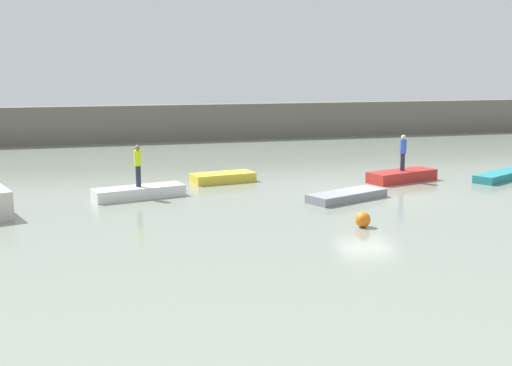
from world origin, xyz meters
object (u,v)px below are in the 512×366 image
object	(u,v)px
person_hiviz_shirt	(138,164)
rowboat_red	(402,176)
rowboat_teal	(501,176)
mooring_buoy	(363,220)
rowboat_white	(139,192)
person_blue_shirt	(403,151)
rowboat_grey	(347,196)
rowboat_yellow	(223,177)

from	to	relation	value
person_hiviz_shirt	rowboat_red	bearing A→B (deg)	3.14
rowboat_teal	mooring_buoy	distance (m)	12.60
rowboat_red	mooring_buoy	world-z (taller)	mooring_buoy
rowboat_white	rowboat_red	world-z (taller)	rowboat_red
rowboat_white	person_blue_shirt	distance (m)	12.78
rowboat_white	rowboat_grey	bearing A→B (deg)	-31.62
rowboat_grey	person_blue_shirt	size ratio (longest dim) A/B	2.10
person_hiviz_shirt	rowboat_grey	bearing A→B (deg)	-17.51
rowboat_grey	person_hiviz_shirt	size ratio (longest dim) A/B	2.06
rowboat_red	rowboat_yellow	bearing A→B (deg)	148.83
rowboat_white	person_blue_shirt	bearing A→B (deg)	-10.97
rowboat_grey	mooring_buoy	world-z (taller)	mooring_buoy
rowboat_yellow	person_hiviz_shirt	xyz separation A→B (m)	(-4.24, -2.78, 1.26)
rowboat_teal	person_hiviz_shirt	distance (m)	17.70
rowboat_red	rowboat_white	bearing A→B (deg)	165.84
rowboat_red	rowboat_grey	bearing A→B (deg)	-159.22
rowboat_yellow	rowboat_teal	xyz separation A→B (m)	(13.41, -2.91, -0.03)
person_hiviz_shirt	mooring_buoy	bearing A→B (deg)	-44.75
rowboat_teal	person_blue_shirt	bearing A→B (deg)	141.95
rowboat_white	rowboat_yellow	world-z (taller)	rowboat_white
rowboat_grey	rowboat_teal	bearing A→B (deg)	-7.55
rowboat_white	person_hiviz_shirt	bearing A→B (deg)	0.00
person_blue_shirt	person_hiviz_shirt	bearing A→B (deg)	-176.86
rowboat_red	rowboat_teal	xyz separation A→B (m)	(4.95, -0.82, -0.08)
rowboat_grey	rowboat_red	distance (m)	5.44
rowboat_white	rowboat_yellow	distance (m)	5.08
rowboat_white	rowboat_red	size ratio (longest dim) A/B	1.07
rowboat_yellow	rowboat_teal	size ratio (longest dim) A/B	0.78
rowboat_yellow	mooring_buoy	xyz separation A→B (m)	(2.91, -9.88, 0.05)
rowboat_red	person_blue_shirt	distance (m)	1.24
rowboat_white	rowboat_red	xyz separation A→B (m)	(12.70, 0.70, 0.02)
person_blue_shirt	rowboat_red	bearing A→B (deg)	0.00
person_hiviz_shirt	rowboat_teal	bearing A→B (deg)	-0.40
rowboat_white	rowboat_grey	xyz separation A→B (m)	(8.42, -2.66, -0.06)
rowboat_white	mooring_buoy	bearing A→B (deg)	-58.86
rowboat_yellow	rowboat_teal	world-z (taller)	rowboat_yellow
rowboat_white	person_hiviz_shirt	world-z (taller)	person_hiviz_shirt
mooring_buoy	person_blue_shirt	bearing A→B (deg)	54.56
rowboat_red	mooring_buoy	xyz separation A→B (m)	(-5.54, -7.79, 0.00)
person_blue_shirt	rowboat_yellow	bearing A→B (deg)	166.14
mooring_buoy	rowboat_yellow	bearing A→B (deg)	106.42
rowboat_grey	person_blue_shirt	bearing A→B (deg)	15.19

